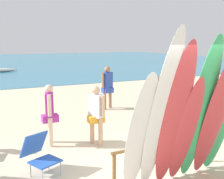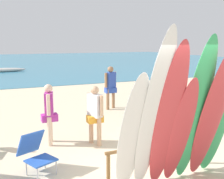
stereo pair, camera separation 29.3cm
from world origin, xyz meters
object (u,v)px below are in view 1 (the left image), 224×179
object	(u,v)px
surfboard_rack	(164,149)
surfboard_red_2	(175,118)
surfboard_white_1	(161,114)
beachgoer_near_rack	(50,110)
surfboard_red_3	(186,131)
surfboard_green_6	(221,115)
surfboard_white_0	(140,135)
beach_chair_red	(39,153)
surfboard_green_4	(200,111)
beachgoer_midbeach	(96,111)
beachgoer_by_water	(107,85)
surfboard_red_5	(216,115)
beachgoer_strolling	(158,97)

from	to	relation	value
surfboard_rack	surfboard_red_2	xyz separation A→B (m)	(-0.29, -0.64, 0.83)
surfboard_rack	surfboard_red_2	distance (m)	1.09
surfboard_rack	surfboard_white_1	xyz separation A→B (m)	(-0.57, -0.64, 0.93)
surfboard_red_2	beachgoer_near_rack	size ratio (longest dim) A/B	1.76
surfboard_red_3	surfboard_green_6	world-z (taller)	surfboard_green_6
surfboard_white_0	beach_chair_red	bearing A→B (deg)	127.52
surfboard_green_6	surfboard_green_4	bearing A→B (deg)	-169.62
surfboard_white_1	beachgoer_midbeach	bearing A→B (deg)	86.59
surfboard_red_2	beachgoer_by_water	xyz separation A→B (m)	(1.38, 5.76, -0.37)
surfboard_red_2	beachgoer_midbeach	bearing A→B (deg)	98.16
surfboard_rack	surfboard_red_5	distance (m)	1.19
surfboard_white_1	beach_chair_red	distance (m)	2.52
beachgoer_near_rack	surfboard_red_3	bearing A→B (deg)	-137.05
surfboard_rack	surfboard_green_4	bearing A→B (deg)	-64.21
surfboard_green_6	beach_chair_red	distance (m)	3.55
surfboard_rack	beachgoer_by_water	bearing A→B (deg)	77.98
surfboard_white_1	beachgoer_by_water	distance (m)	6.01
surfboard_green_6	surfboard_red_5	bearing A→B (deg)	-152.85
surfboard_white_1	surfboard_red_2	size ratio (longest dim) A/B	1.08
surfboard_white_1	surfboard_green_4	bearing A→B (deg)	-2.81
surfboard_red_3	beachgoer_strolling	xyz separation A→B (m)	(1.68, 3.26, -0.14)
surfboard_white_0	surfboard_green_6	xyz separation A→B (m)	(1.80, 0.03, 0.12)
surfboard_white_0	surfboard_red_5	distance (m)	1.53
surfboard_white_0	beachgoer_near_rack	distance (m)	3.04
surfboard_red_3	beachgoer_by_water	distance (m)	5.79
surfboard_red_5	beach_chair_red	world-z (taller)	surfboard_red_5
beachgoer_by_water	beachgoer_near_rack	size ratio (longest dim) A/B	1.07
beachgoer_strolling	beach_chair_red	bearing A→B (deg)	-121.63
surfboard_rack	beachgoer_near_rack	size ratio (longest dim) A/B	1.51
beachgoer_midbeach	beach_chair_red	world-z (taller)	beachgoer_midbeach
surfboard_white_0	beachgoer_near_rack	size ratio (longest dim) A/B	1.45
surfboard_white_1	surfboard_red_2	bearing A→B (deg)	-4.94
surfboard_rack	surfboard_red_5	bearing A→B (deg)	-46.00
surfboard_red_5	beachgoer_by_water	xyz separation A→B (m)	(0.47, 5.76, -0.32)
surfboard_white_1	surfboard_red_5	xyz separation A→B (m)	(1.19, -0.00, -0.15)
surfboard_white_0	surfboard_red_3	bearing A→B (deg)	-5.78
beachgoer_near_rack	surfboard_red_5	bearing A→B (deg)	-129.80
surfboard_rack	beach_chair_red	xyz separation A→B (m)	(-2.23, 0.98, -0.05)
surfboard_white_1	surfboard_red_5	bearing A→B (deg)	-5.60
beachgoer_by_water	beachgoer_near_rack	xyz separation A→B (m)	(-2.78, -2.72, -0.06)
beachgoer_near_rack	surfboard_white_1	bearing A→B (deg)	-146.82
surfboard_rack	surfboard_green_6	distance (m)	1.26
surfboard_red_3	beachgoer_midbeach	size ratio (longest dim) A/B	1.40
surfboard_red_3	beachgoer_midbeach	bearing A→B (deg)	102.91
surfboard_red_2	surfboard_green_6	world-z (taller)	surfboard_red_2
beachgoer_by_water	beachgoer_midbeach	size ratio (longest dim) A/B	1.09
surfboard_red_5	beachgoer_by_water	distance (m)	5.79
beachgoer_strolling	surfboard_green_4	bearing A→B (deg)	-78.33
surfboard_rack	surfboard_white_0	size ratio (longest dim) A/B	1.04
surfboard_green_4	beach_chair_red	xyz separation A→B (m)	(-2.52, 1.59, -0.92)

